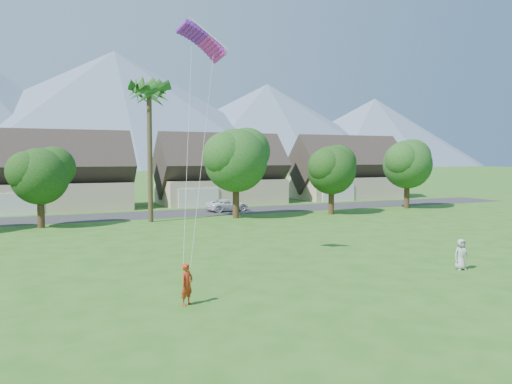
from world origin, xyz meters
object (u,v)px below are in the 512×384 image
parked_car (227,205)px  watcher (461,254)px  parafoil_kite (203,39)px  kite_flyer (187,284)px

parked_car → watcher: bearing=172.2°
watcher → parafoil_kite: (-11.81, 6.03, 10.98)m
parked_car → parafoil_kite: parafoil_kite is taller
kite_flyer → watcher: bearing=-33.1°
watcher → parked_car: watcher is taller
watcher → kite_flyer: bearing=-168.5°
watcher → parafoil_kite: 17.22m
kite_flyer → parked_car: kite_flyer is taller
kite_flyer → watcher: size_ratio=1.03×
parafoil_kite → watcher: bearing=-30.4°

